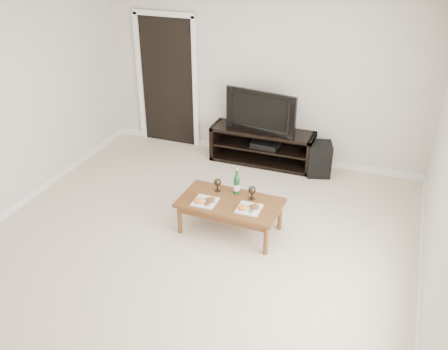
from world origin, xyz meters
TOP-DOWN VIEW (x-y plane):
  - floor at (0.00, 0.00)m, footprint 5.50×5.50m
  - back_wall at (0.00, 2.77)m, footprint 5.00×0.04m
  - ceiling at (0.00, 0.00)m, footprint 5.00×5.50m
  - doorway at (-1.55, 2.73)m, footprint 0.90×0.02m
  - media_console at (0.12, 2.50)m, footprint 1.57×0.45m
  - television at (0.12, 2.50)m, footprint 1.11×0.31m
  - av_receiver at (0.18, 2.48)m, footprint 0.42×0.32m
  - subwoofer at (1.01, 2.42)m, footprint 0.41×0.41m
  - coffee_table at (0.30, 0.59)m, footprint 1.23×0.70m
  - plate_left at (0.03, 0.46)m, footprint 0.27×0.27m
  - plate_right at (0.56, 0.50)m, footprint 0.27×0.27m
  - wine_bottle at (0.30, 0.79)m, footprint 0.07×0.07m
  - goblet_left at (0.07, 0.77)m, footprint 0.09×0.09m
  - goblet_right at (0.52, 0.73)m, footprint 0.09×0.09m

SIDE VIEW (x-z plane):
  - floor at x=0.00m, z-range 0.00..0.00m
  - coffee_table at x=0.30m, z-range 0.00..0.42m
  - subwoofer at x=1.01m, z-range 0.00..0.50m
  - media_console at x=0.12m, z-range 0.00..0.55m
  - av_receiver at x=0.18m, z-range 0.29..0.36m
  - plate_left at x=0.03m, z-range 0.42..0.49m
  - plate_right at x=0.56m, z-range 0.42..0.49m
  - goblet_left at x=0.07m, z-range 0.42..0.59m
  - goblet_right at x=0.52m, z-range 0.42..0.59m
  - wine_bottle at x=0.30m, z-range 0.42..0.77m
  - television at x=0.12m, z-range 0.55..1.18m
  - doorway at x=-1.55m, z-range 0.00..2.05m
  - back_wall at x=0.00m, z-range 0.00..2.60m
  - ceiling at x=0.00m, z-range 2.60..2.64m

